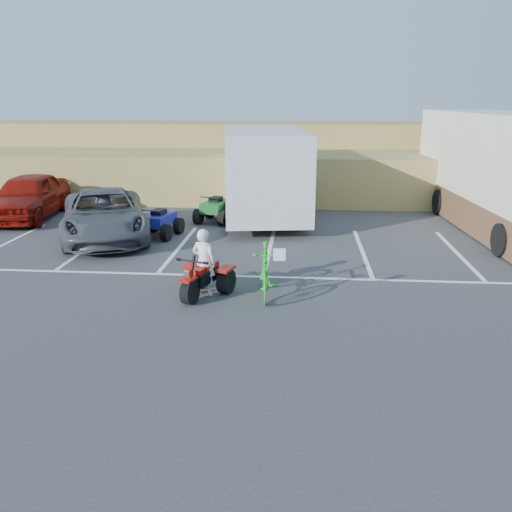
# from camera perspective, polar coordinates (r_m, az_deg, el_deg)

# --- Properties ---
(ground) EXTENTS (100.00, 100.00, 0.00)m
(ground) POSITION_cam_1_polar(r_m,az_deg,el_deg) (11.26, -0.07, -6.08)
(ground) COLOR #353538
(ground) RESTS_ON ground
(parking_stripes) EXTENTS (28.00, 5.16, 0.01)m
(parking_stripes) POSITION_cam_1_polar(r_m,az_deg,el_deg) (15.06, 4.54, -0.28)
(parking_stripes) COLOR white
(parking_stripes) RESTS_ON ground
(grass_embankment) EXTENTS (40.00, 8.50, 3.10)m
(grass_embankment) POSITION_cam_1_polar(r_m,az_deg,el_deg) (26.03, 2.88, 9.96)
(grass_embankment) COLOR olive
(grass_embankment) RESTS_ON ground
(red_trike_atv) EXTENTS (1.52, 1.75, 0.96)m
(red_trike_atv) POSITION_cam_1_polar(r_m,az_deg,el_deg) (12.28, -5.75, -4.23)
(red_trike_atv) COLOR #A70F09
(red_trike_atv) RESTS_ON ground
(rider) EXTENTS (0.64, 0.52, 1.53)m
(rider) POSITION_cam_1_polar(r_m,az_deg,el_deg) (12.16, -5.51, -0.63)
(rider) COLOR white
(rider) RESTS_ON ground
(green_dirt_bike) EXTENTS (0.67, 1.96, 1.16)m
(green_dirt_bike) POSITION_cam_1_polar(r_m,az_deg,el_deg) (12.07, 0.97, -1.60)
(green_dirt_bike) COLOR #14BF19
(green_dirt_bike) RESTS_ON ground
(grey_pickup) EXTENTS (4.28, 5.97, 1.51)m
(grey_pickup) POSITION_cam_1_polar(r_m,az_deg,el_deg) (17.76, -15.69, 4.21)
(grey_pickup) COLOR #44464B
(grey_pickup) RESTS_ON ground
(red_car) EXTENTS (2.43, 4.98, 1.64)m
(red_car) POSITION_cam_1_polar(r_m,az_deg,el_deg) (21.70, -22.87, 5.82)
(red_car) COLOR maroon
(red_car) RESTS_ON ground
(cargo_trailer) EXTENTS (3.68, 7.18, 3.20)m
(cargo_trailer) POSITION_cam_1_polar(r_m,az_deg,el_deg) (19.89, 0.73, 8.92)
(cargo_trailer) COLOR silver
(cargo_trailer) RESTS_ON ground
(rv_motorhome) EXTENTS (3.33, 10.65, 3.77)m
(rv_motorhome) POSITION_cam_1_polar(r_m,az_deg,el_deg) (20.22, 24.24, 7.35)
(rv_motorhome) COLOR silver
(rv_motorhome) RESTS_ON ground
(quad_atv_blue) EXTENTS (1.37, 1.67, 0.97)m
(quad_atv_blue) POSITION_cam_1_polar(r_m,az_deg,el_deg) (17.77, -10.06, 2.08)
(quad_atv_blue) COLOR navy
(quad_atv_blue) RESTS_ON ground
(quad_atv_green) EXTENTS (1.49, 1.78, 1.01)m
(quad_atv_green) POSITION_cam_1_polar(r_m,az_deg,el_deg) (19.61, -4.20, 3.62)
(quad_atv_green) COLOR #14571F
(quad_atv_green) RESTS_ON ground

